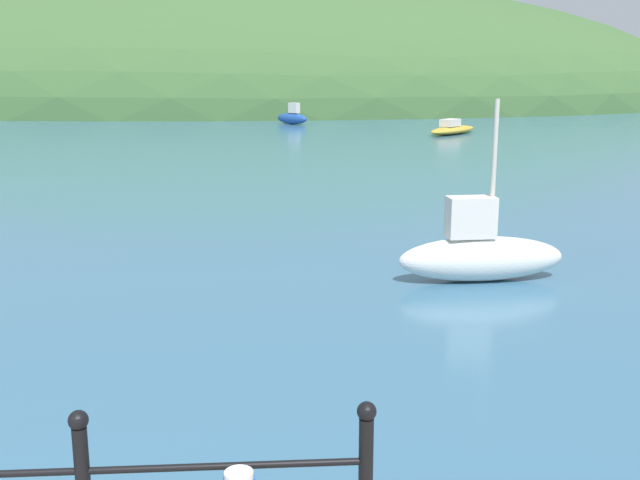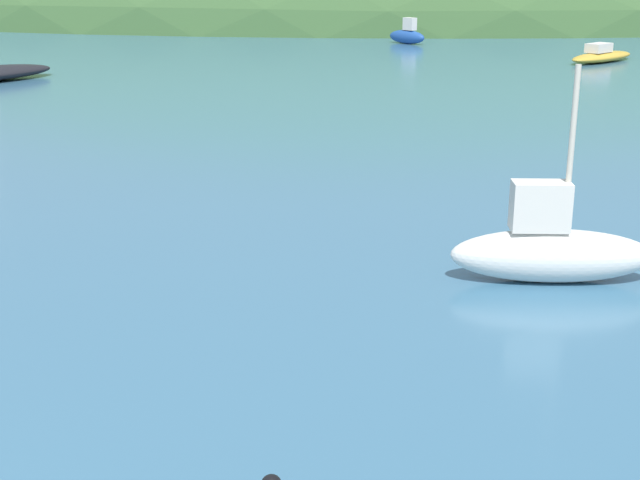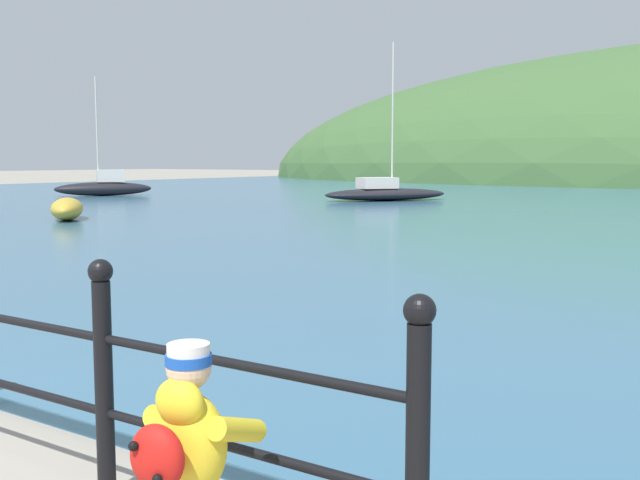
% 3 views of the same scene
% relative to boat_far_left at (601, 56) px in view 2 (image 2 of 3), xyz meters
% --- Properties ---
extents(water, '(80.00, 60.00, 0.10)m').
position_rel_boat_far_left_xyz_m(water, '(-11.70, -0.77, -0.28)').
color(water, '#386684').
rests_on(water, ground).
extents(far_hillside, '(82.99, 45.64, 21.51)m').
position_rel_boat_far_left_xyz_m(far_hillside, '(-11.70, 32.43, -0.33)').
color(far_hillside, '#3D6033').
rests_on(far_hillside, ground).
extents(boat_far_left, '(3.37, 3.65, 0.72)m').
position_rel_boat_far_left_xyz_m(boat_far_left, '(0.00, 0.00, 0.00)').
color(boat_far_left, gold).
rests_on(boat_far_left, water).
extents(boat_white_sailboat, '(2.51, 0.80, 2.64)m').
position_rel_boat_far_left_xyz_m(boat_white_sailboat, '(-5.69, -24.94, 0.18)').
color(boat_white_sailboat, silver).
rests_on(boat_white_sailboat, water).
extents(boat_mid_harbor, '(1.96, 1.94, 1.19)m').
position_rel_boat_far_left_xyz_m(boat_mid_harbor, '(-7.41, 6.96, 0.15)').
color(boat_mid_harbor, '#1E4793').
rests_on(boat_mid_harbor, water).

